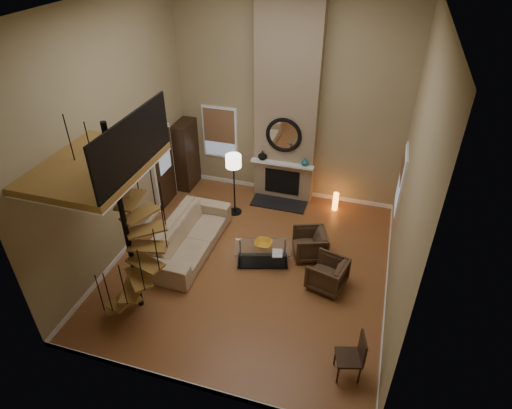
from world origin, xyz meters
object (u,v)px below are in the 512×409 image
(hutch, at_px, (186,156))
(armchair_far, at_px, (330,275))
(armchair_near, at_px, (313,244))
(floor_lamp, at_px, (234,166))
(accent_lamp, at_px, (335,202))
(coffee_table, at_px, (263,252))
(side_chair, at_px, (354,355))
(sofa, at_px, (189,235))

(hutch, relative_size, armchair_far, 2.67)
(armchair_near, height_order, floor_lamp, floor_lamp)
(armchair_near, bearing_deg, hutch, -137.36)
(armchair_near, height_order, accent_lamp, armchair_near)
(hutch, xyz_separation_m, armchair_near, (4.06, -2.12, -0.60))
(coffee_table, distance_m, accent_lamp, 2.90)
(hutch, relative_size, floor_lamp, 1.17)
(armchair_far, distance_m, accent_lamp, 2.99)
(armchair_far, bearing_deg, side_chair, 33.55)
(armchair_far, distance_m, floor_lamp, 3.67)
(coffee_table, bearing_deg, side_chair, -45.97)
(floor_lamp, xyz_separation_m, side_chair, (3.54, -4.06, -0.89))
(armchair_near, distance_m, accent_lamp, 2.08)
(hutch, distance_m, floor_lamp, 2.06)
(armchair_far, bearing_deg, floor_lamp, -111.66)
(armchair_far, height_order, side_chair, side_chair)
(sofa, xyz_separation_m, armchair_near, (2.82, 0.58, -0.04))
(hutch, bearing_deg, accent_lamp, -0.77)
(sofa, distance_m, floor_lamp, 2.08)
(armchair_near, bearing_deg, sofa, -98.14)
(coffee_table, relative_size, side_chair, 1.46)
(sofa, bearing_deg, accent_lamp, -48.63)
(coffee_table, height_order, side_chair, side_chair)
(coffee_table, xyz_separation_m, accent_lamp, (1.28, 2.60, -0.03))
(sofa, relative_size, coffee_table, 2.01)
(sofa, relative_size, side_chair, 2.93)
(armchair_far, xyz_separation_m, coffee_table, (-1.59, 0.37, -0.07))
(armchair_far, relative_size, coffee_table, 0.55)
(sofa, distance_m, accent_lamp, 4.05)
(floor_lamp, bearing_deg, accent_lamp, 19.68)
(hutch, height_order, sofa, hutch)
(armchair_far, distance_m, side_chair, 2.12)
(armchair_near, xyz_separation_m, floor_lamp, (-2.30, 1.15, 1.06))
(hutch, height_order, accent_lamp, hutch)
(floor_lamp, distance_m, accent_lamp, 2.93)
(side_chair, bearing_deg, hutch, 136.56)
(coffee_table, relative_size, accent_lamp, 2.62)
(coffee_table, bearing_deg, accent_lamp, 63.86)
(armchair_near, height_order, armchair_far, armchair_far)
(armchair_near, relative_size, coffee_table, 0.54)
(armchair_near, distance_m, side_chair, 3.16)
(armchair_far, bearing_deg, accent_lamp, -159.78)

